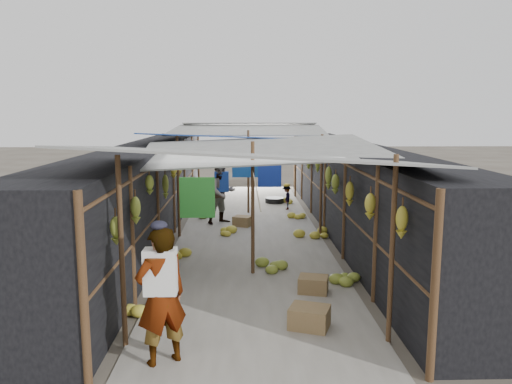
{
  "coord_description": "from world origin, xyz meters",
  "views": [
    {
      "loc": [
        -0.21,
        -6.41,
        3.14
      ],
      "look_at": [
        0.13,
        5.39,
        1.25
      ],
      "focal_mm": 35.0,
      "sensor_mm": 36.0,
      "label": 1
    }
  ],
  "objects": [
    {
      "name": "aisle_slab",
      "position": [
        0.0,
        6.5,
        0.01
      ],
      "size": [
        3.6,
        16.0,
        0.02
      ],
      "primitive_type": "cube",
      "color": "#9E998E",
      "rests_on": "ground"
    },
    {
      "name": "stall_left",
      "position": [
        -2.7,
        6.5,
        1.15
      ],
      "size": [
        1.4,
        15.0,
        2.3
      ],
      "primitive_type": "cube",
      "color": "black",
      "rests_on": "ground"
    },
    {
      "name": "crate_mid",
      "position": [
        1.03,
        1.92,
        0.15
      ],
      "size": [
        0.58,
        0.51,
        0.3
      ],
      "primitive_type": "cube",
      "rotation": [
        0.0,
        0.0,
        -0.25
      ],
      "color": "#99744D",
      "rests_on": "ground"
    },
    {
      "name": "shopper_blue",
      "position": [
        -0.77,
        7.55,
        0.89
      ],
      "size": [
        1.09,
        1.05,
        1.78
      ],
      "primitive_type": "imported",
      "rotation": [
        0.0,
        0.0,
        0.61
      ],
      "color": "navy",
      "rests_on": "ground"
    },
    {
      "name": "floor_bananas",
      "position": [
        0.06,
        5.66,
        0.15
      ],
      "size": [
        4.03,
        10.07,
        0.34
      ],
      "color": "olive",
      "rests_on": "ground"
    },
    {
      "name": "ground",
      "position": [
        0.0,
        0.0,
        0.0
      ],
      "size": [
        80.0,
        80.0,
        0.0
      ],
      "primitive_type": "plane",
      "color": "#6B6356",
      "rests_on": "ground"
    },
    {
      "name": "market_canopy",
      "position": [
        0.03,
        6.82,
        2.41
      ],
      "size": [
        5.62,
        15.2,
        2.77
      ],
      "color": "brown",
      "rests_on": "ground"
    },
    {
      "name": "crate_near",
      "position": [
        0.77,
        0.47,
        0.17
      ],
      "size": [
        0.68,
        0.61,
        0.33
      ],
      "primitive_type": "cube",
      "rotation": [
        0.0,
        0.0,
        -0.35
      ],
      "color": "#99744D",
      "rests_on": "ground"
    },
    {
      "name": "crate_back",
      "position": [
        -0.19,
        7.12,
        0.15
      ],
      "size": [
        0.57,
        0.53,
        0.29
      ],
      "primitive_type": "cube",
      "rotation": [
        0.0,
        0.0,
        -0.39
      ],
      "color": "#99744D",
      "rests_on": "ground"
    },
    {
      "name": "vendor_elderly",
      "position": [
        -1.21,
        -0.5,
        0.89
      ],
      "size": [
        0.77,
        0.69,
        1.78
      ],
      "primitive_type": "imported",
      "rotation": [
        0.0,
        0.0,
        3.67
      ],
      "color": "white",
      "rests_on": "ground"
    },
    {
      "name": "vendor_seated",
      "position": [
        1.25,
        9.5,
        0.4
      ],
      "size": [
        0.31,
        0.53,
        0.81
      ],
      "primitive_type": "imported",
      "rotation": [
        0.0,
        0.0,
        -1.6
      ],
      "color": "#544E48",
      "rests_on": "ground"
    },
    {
      "name": "black_basin",
      "position": [
        0.94,
        10.72,
        0.1
      ],
      "size": [
        0.66,
        0.66,
        0.2
      ],
      "primitive_type": "cylinder",
      "color": "black",
      "rests_on": "ground"
    },
    {
      "name": "hanging_bananas",
      "position": [
        0.02,
        6.81,
        1.64
      ],
      "size": [
        3.95,
        13.77,
        0.78
      ],
      "color": "olive",
      "rests_on": "ground"
    },
    {
      "name": "stall_right",
      "position": [
        2.7,
        6.5,
        1.15
      ],
      "size": [
        1.4,
        15.0,
        2.3
      ],
      "primitive_type": "cube",
      "color": "black",
      "rests_on": "ground"
    }
  ]
}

